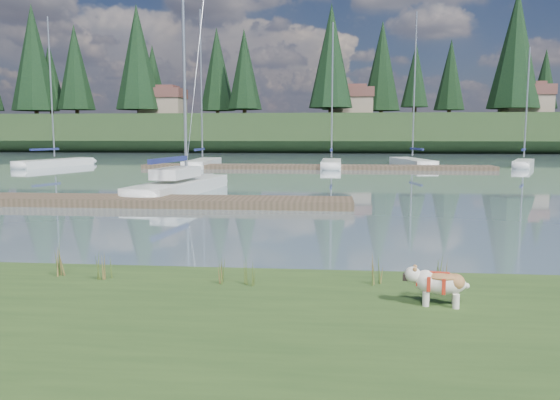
# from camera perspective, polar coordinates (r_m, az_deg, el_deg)

# --- Properties ---
(ground) EXTENTS (200.00, 200.00, 0.00)m
(ground) POSITION_cam_1_polar(r_m,az_deg,el_deg) (40.92, 0.90, 3.27)
(ground) COLOR slate
(ground) RESTS_ON ground
(ridge) EXTENTS (200.00, 20.00, 5.00)m
(ridge) POSITION_cam_1_polar(r_m,az_deg,el_deg) (83.77, 3.22, 6.91)
(ridge) COLOR black
(ridge) RESTS_ON ground
(bulldog) EXTENTS (0.87, 0.43, 0.51)m
(bulldog) POSITION_cam_1_polar(r_m,az_deg,el_deg) (7.83, 16.29, -8.23)
(bulldog) COLOR silver
(bulldog) RESTS_ON bank
(sailboat_main) EXTENTS (2.92, 8.89, 12.58)m
(sailboat_main) POSITION_cam_1_polar(r_m,az_deg,el_deg) (25.32, -9.79, 1.80)
(sailboat_main) COLOR silver
(sailboat_main) RESTS_ON ground
(dock_near) EXTENTS (16.00, 2.00, 0.30)m
(dock_near) POSITION_cam_1_polar(r_m,az_deg,el_deg) (21.13, -14.56, -0.09)
(dock_near) COLOR #4C3D2C
(dock_near) RESTS_ON ground
(dock_far) EXTENTS (26.00, 2.20, 0.30)m
(dock_far) POSITION_cam_1_polar(r_m,az_deg,el_deg) (40.80, 3.70, 3.46)
(dock_far) COLOR #4C3D2C
(dock_far) RESTS_ON ground
(sailboat_bg_0) EXTENTS (3.86, 8.27, 11.80)m
(sailboat_bg_0) POSITION_cam_1_polar(r_m,az_deg,el_deg) (47.99, -21.87, 3.71)
(sailboat_bg_0) COLOR silver
(sailboat_bg_0) RESTS_ON ground
(sailboat_bg_1) EXTENTS (1.73, 8.29, 12.30)m
(sailboat_bg_1) POSITION_cam_1_polar(r_m,az_deg,el_deg) (44.80, -7.89, 3.95)
(sailboat_bg_1) COLOR silver
(sailboat_bg_1) RESTS_ON ground
(sailboat_bg_2) EXTENTS (1.57, 7.36, 11.09)m
(sailboat_bg_2) POSITION_cam_1_polar(r_m,az_deg,el_deg) (43.26, 5.40, 3.89)
(sailboat_bg_2) COLOR silver
(sailboat_bg_2) RESTS_ON ground
(sailboat_bg_3) EXTENTS (3.12, 8.60, 12.35)m
(sailboat_bg_3) POSITION_cam_1_polar(r_m,az_deg,el_deg) (46.71, 13.36, 3.95)
(sailboat_bg_3) COLOR silver
(sailboat_bg_3) RESTS_ON ground
(sailboat_bg_4) EXTENTS (3.49, 6.17, 9.31)m
(sailboat_bg_4) POSITION_cam_1_polar(r_m,az_deg,el_deg) (47.31, 24.15, 3.57)
(sailboat_bg_4) COLOR silver
(sailboat_bg_4) RESTS_ON ground
(weed_0) EXTENTS (0.17, 0.14, 0.68)m
(weed_0) POSITION_cam_1_polar(r_m,az_deg,el_deg) (9.25, -17.86, -6.17)
(weed_0) COLOR #475B23
(weed_0) RESTS_ON bank
(weed_1) EXTENTS (0.17, 0.14, 0.45)m
(weed_1) POSITION_cam_1_polar(r_m,az_deg,el_deg) (8.64, -5.88, -7.44)
(weed_1) COLOR #475B23
(weed_1) RESTS_ON bank
(weed_2) EXTENTS (0.17, 0.14, 0.54)m
(weed_2) POSITION_cam_1_polar(r_m,az_deg,el_deg) (8.66, 10.18, -7.23)
(weed_2) COLOR #475B23
(weed_2) RESTS_ON bank
(weed_3) EXTENTS (0.17, 0.14, 0.64)m
(weed_3) POSITION_cam_1_polar(r_m,az_deg,el_deg) (9.72, -21.93, -5.82)
(weed_3) COLOR #475B23
(weed_3) RESTS_ON bank
(weed_4) EXTENTS (0.17, 0.14, 0.42)m
(weed_4) POSITION_cam_1_polar(r_m,az_deg,el_deg) (8.54, -3.22, -7.70)
(weed_4) COLOR #475B23
(weed_4) RESTS_ON bank
(weed_5) EXTENTS (0.17, 0.14, 0.54)m
(weed_5) POSITION_cam_1_polar(r_m,az_deg,el_deg) (8.86, 16.42, -7.07)
(weed_5) COLOR #475B23
(weed_5) RESTS_ON bank
(mud_lip) EXTENTS (60.00, 0.50, 0.14)m
(mud_lip) POSITION_cam_1_polar(r_m,az_deg,el_deg) (10.00, -13.59, -8.37)
(mud_lip) COLOR #33281C
(mud_lip) RESTS_ON ground
(conifer_1) EXTENTS (4.40, 4.40, 11.30)m
(conifer_1) POSITION_cam_1_polar(r_m,az_deg,el_deg) (92.82, -22.89, 11.82)
(conifer_1) COLOR #382619
(conifer_1) RESTS_ON ridge
(conifer_2) EXTENTS (6.60, 6.60, 16.05)m
(conifer_2) POSITION_cam_1_polar(r_m,az_deg,el_deg) (84.31, -14.66, 14.22)
(conifer_2) COLOR #382619
(conifer_2) RESTS_ON ridge
(conifer_3) EXTENTS (4.84, 4.84, 12.25)m
(conifer_3) POSITION_cam_1_polar(r_m,az_deg,el_deg) (84.24, -3.76, 13.20)
(conifer_3) COLOR #382619
(conifer_3) RESTS_ON ridge
(conifer_4) EXTENTS (6.16, 6.16, 15.10)m
(conifer_4) POSITION_cam_1_polar(r_m,az_deg,el_deg) (77.41, 5.37, 14.74)
(conifer_4) COLOR #382619
(conifer_4) RESTS_ON ridge
(conifer_5) EXTENTS (3.96, 3.96, 10.35)m
(conifer_5) POSITION_cam_1_polar(r_m,az_deg,el_deg) (81.97, 13.98, 12.54)
(conifer_5) COLOR #382619
(conifer_5) RESTS_ON ridge
(conifer_6) EXTENTS (7.04, 7.04, 17.00)m
(conifer_6) POSITION_cam_1_polar(r_m,az_deg,el_deg) (83.29, 23.42, 14.28)
(conifer_6) COLOR #382619
(conifer_6) RESTS_ON ridge
(house_0) EXTENTS (6.30, 5.30, 4.65)m
(house_0) POSITION_cam_1_polar(r_m,az_deg,el_deg) (84.67, -12.12, 10.02)
(house_0) COLOR gray
(house_0) RESTS_ON ridge
(house_1) EXTENTS (6.30, 5.30, 4.65)m
(house_1) POSITION_cam_1_polar(r_m,az_deg,el_deg) (81.89, 7.46, 10.23)
(house_1) COLOR gray
(house_1) RESTS_ON ridge
(house_2) EXTENTS (6.30, 5.30, 4.65)m
(house_2) POSITION_cam_1_polar(r_m,az_deg,el_deg) (84.22, 24.29, 9.58)
(house_2) COLOR gray
(house_2) RESTS_ON ridge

